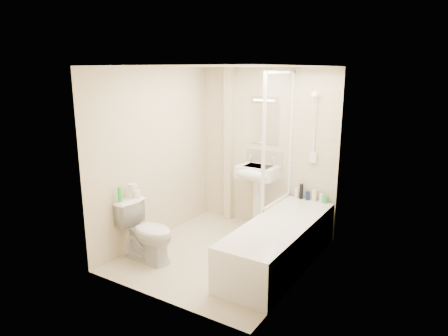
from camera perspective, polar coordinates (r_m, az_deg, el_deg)
The scene contains 25 objects.
floor at distance 5.37m, azimuth -0.31°, elevation -12.19°, with size 2.50×2.50×0.00m, color beige.
wall_back at distance 6.03m, azimuth 6.04°, elevation 2.71°, with size 2.20×0.02×2.40m, color beige.
wall_left at distance 5.62m, azimuth -9.86°, elevation 1.74°, with size 0.02×2.50×2.40m, color beige.
wall_right at distance 4.49m, azimuth 11.62°, elevation -1.38°, with size 0.02×2.50×2.40m, color beige.
ceiling at distance 4.83m, azimuth -0.34°, elevation 14.35°, with size 2.20×2.50×0.02m, color white.
tile_back at distance 5.70m, azimuth 12.85°, elevation 4.08°, with size 0.70×0.01×1.75m, color beige.
tile_right at distance 4.58m, azimuth 12.27°, elevation 1.77°, with size 0.01×2.10×1.75m, color beige.
pipe_boxing at distance 6.27m, azimuth 0.70°, elevation 3.21°, with size 0.12×0.12×2.40m, color beige.
splashback at distance 6.07m, azimuth 5.77°, elevation 1.14°, with size 0.60×0.01×0.30m, color beige.
mirror at distance 5.97m, azimuth 5.89°, elevation 6.29°, with size 0.46×0.01×0.60m, color white.
strip_light at distance 5.91m, azimuth 5.88°, elevation 9.82°, with size 0.42×0.07×0.07m, color silver.
bathtub at distance 5.05m, azimuth 7.94°, elevation -10.48°, with size 0.70×2.10×0.55m.
shower_screen at distance 5.42m, azimuth 7.81°, elevation 4.08°, with size 0.04×0.92×1.80m.
shower_fixture at distance 5.64m, azimuth 12.74°, elevation 5.23°, with size 0.10×0.16×0.99m.
pedestal_sink at distance 5.93m, azimuth 4.74°, elevation -1.61°, with size 0.58×0.51×1.11m.
bottle_white_a at distance 5.88m, azimuth 10.34°, elevation -3.55°, with size 0.06×0.06×0.14m, color white.
bottle_black_b at distance 5.85m, azimuth 10.99°, elevation -3.29°, with size 0.05×0.05×0.22m, color black.
bottle_blue at distance 5.83m, azimuth 11.86°, elevation -3.88°, with size 0.06×0.06×0.13m, color #121F4F.
bottle_cream at distance 5.79m, azimuth 12.76°, elevation -3.85°, with size 0.07×0.07×0.16m, color #F5E6BD.
bottle_white_b at distance 5.77m, azimuth 13.72°, elevation -4.20°, with size 0.05×0.05×0.12m, color white.
bottle_green at distance 5.75m, azimuth 14.28°, elevation -4.40°, with size 0.07×0.07×0.10m, color green.
toilet at distance 5.17m, azimuth -10.93°, elevation -8.88°, with size 0.76×0.45×0.76m, color white.
toilet_roll_lower at distance 5.26m, azimuth -12.48°, elevation -3.62°, with size 0.11×0.11×0.09m, color white.
toilet_roll_upper at distance 5.21m, azimuth -12.94°, elevation -2.72°, with size 0.11×0.11×0.10m, color white.
green_bottle at distance 5.12m, azimuth -14.65°, elevation -3.66°, with size 0.06×0.06×0.19m, color green.
Camera 1 is at (2.58, -4.08, 2.36)m, focal length 32.00 mm.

